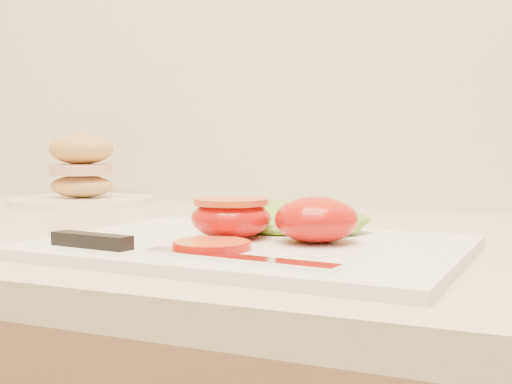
% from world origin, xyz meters
% --- Properties ---
extents(cutting_board, '(0.39, 0.29, 0.01)m').
position_xyz_m(cutting_board, '(-0.21, 1.54, 0.94)').
color(cutting_board, white).
rests_on(cutting_board, counter).
extents(tomato_half_dome, '(0.08, 0.08, 0.04)m').
position_xyz_m(tomato_half_dome, '(-0.16, 1.56, 0.96)').
color(tomato_half_dome, '#BC1500').
rests_on(tomato_half_dome, cutting_board).
extents(tomato_half_cut, '(0.08, 0.08, 0.04)m').
position_xyz_m(tomato_half_cut, '(-0.24, 1.55, 0.96)').
color(tomato_half_cut, '#BC1500').
rests_on(tomato_half_cut, cutting_board).
extents(tomato_slice_0, '(0.07, 0.07, 0.01)m').
position_xyz_m(tomato_slice_0, '(-0.23, 1.48, 0.94)').
color(tomato_slice_0, '#D04D24').
rests_on(tomato_slice_0, cutting_board).
extents(lettuce_leaf_0, '(0.15, 0.11, 0.03)m').
position_xyz_m(lettuce_leaf_0, '(-0.23, 1.62, 0.95)').
color(lettuce_leaf_0, '#8BB931').
rests_on(lettuce_leaf_0, cutting_board).
extents(lettuce_leaf_1, '(0.12, 0.09, 0.02)m').
position_xyz_m(lettuce_leaf_1, '(-0.18, 1.62, 0.95)').
color(lettuce_leaf_1, '#8BB931').
rests_on(lettuce_leaf_1, cutting_board).
extents(knife, '(0.27, 0.04, 0.01)m').
position_xyz_m(knife, '(-0.27, 1.45, 0.94)').
color(knife, silver).
rests_on(knife, cutting_board).
extents(sandwich_plate, '(0.24, 0.24, 0.12)m').
position_xyz_m(sandwich_plate, '(-0.68, 1.87, 0.97)').
color(sandwich_plate, white).
rests_on(sandwich_plate, counter).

